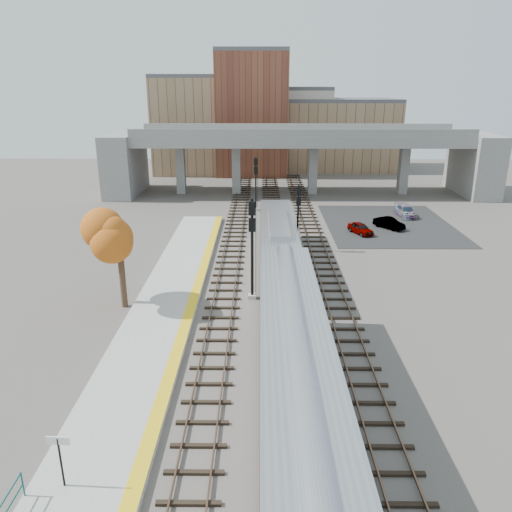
# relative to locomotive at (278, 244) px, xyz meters

# --- Properties ---
(ground) EXTENTS (160.00, 160.00, 0.00)m
(ground) POSITION_rel_locomotive_xyz_m (-1.00, -13.45, -2.28)
(ground) COLOR #47423D
(ground) RESTS_ON ground
(platform) EXTENTS (4.50, 60.00, 0.35)m
(platform) POSITION_rel_locomotive_xyz_m (-8.25, -13.45, -2.10)
(platform) COLOR #9E9E99
(platform) RESTS_ON ground
(yellow_strip) EXTENTS (0.70, 60.00, 0.01)m
(yellow_strip) POSITION_rel_locomotive_xyz_m (-6.35, -13.45, -1.92)
(yellow_strip) COLOR yellow
(yellow_strip) RESTS_ON platform
(tracks) EXTENTS (10.70, 95.00, 0.25)m
(tracks) POSITION_rel_locomotive_xyz_m (-0.07, -0.95, -2.20)
(tracks) COLOR black
(tracks) RESTS_ON ground
(overpass) EXTENTS (54.00, 12.00, 9.50)m
(overpass) POSITION_rel_locomotive_xyz_m (3.92, 31.55, 3.53)
(overpass) COLOR slate
(overpass) RESTS_ON ground
(buildings_far) EXTENTS (43.00, 21.00, 20.60)m
(buildings_far) POSITION_rel_locomotive_xyz_m (0.26, 53.12, 5.60)
(buildings_far) COLOR #997959
(buildings_far) RESTS_ON ground
(parking_lot) EXTENTS (14.00, 18.00, 0.04)m
(parking_lot) POSITION_rel_locomotive_xyz_m (13.00, 14.55, -2.26)
(parking_lot) COLOR black
(parking_lot) RESTS_ON ground
(locomotive) EXTENTS (3.02, 19.05, 4.10)m
(locomotive) POSITION_rel_locomotive_xyz_m (0.00, 0.00, 0.00)
(locomotive) COLOR #A8AAB2
(locomotive) RESTS_ON ground
(coach) EXTENTS (3.03, 25.00, 5.00)m
(coach) POSITION_rel_locomotive_xyz_m (-0.00, -22.61, 0.52)
(coach) COLOR #A8AAB2
(coach) RESTS_ON ground
(signal_mast_near) EXTENTS (0.60, 0.64, 7.56)m
(signal_mast_near) POSITION_rel_locomotive_xyz_m (-2.10, -6.27, 1.56)
(signal_mast_near) COLOR #9E9E99
(signal_mast_near) RESTS_ON ground
(signal_mast_mid) EXTENTS (0.60, 0.64, 6.41)m
(signal_mast_mid) POSITION_rel_locomotive_xyz_m (2.00, 5.04, 0.78)
(signal_mast_mid) COLOR #9E9E99
(signal_mast_mid) RESTS_ON ground
(signal_mast_far) EXTENTS (0.60, 0.64, 6.69)m
(signal_mast_far) POSITION_rel_locomotive_xyz_m (-2.10, 21.04, 0.97)
(signal_mast_far) COLOR #9E9E99
(signal_mast_far) RESTS_ON ground
(station_sign) EXTENTS (0.90, 0.10, 2.27)m
(station_sign) POSITION_rel_locomotive_xyz_m (-9.09, -24.92, -0.30)
(station_sign) COLOR black
(station_sign) RESTS_ON platform
(tree) EXTENTS (3.60, 3.60, 6.91)m
(tree) POSITION_rel_locomotive_xyz_m (-11.20, -7.73, 2.85)
(tree) COLOR #382619
(tree) RESTS_ON ground
(car_a) EXTENTS (2.66, 3.68, 1.16)m
(car_a) POSITION_rel_locomotive_xyz_m (9.10, 10.67, -1.66)
(car_a) COLOR #99999E
(car_a) RESTS_ON parking_lot
(car_b) EXTENTS (3.22, 3.63, 1.19)m
(car_b) POSITION_rel_locomotive_xyz_m (12.63, 12.73, -1.64)
(car_b) COLOR #99999E
(car_b) RESTS_ON parking_lot
(car_c) EXTENTS (2.04, 4.36, 1.23)m
(car_c) POSITION_rel_locomotive_xyz_m (15.93, 18.15, -1.62)
(car_c) COLOR #99999E
(car_c) RESTS_ON parking_lot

